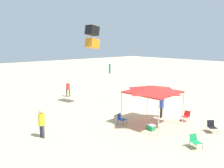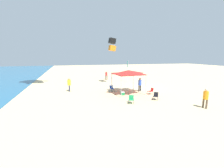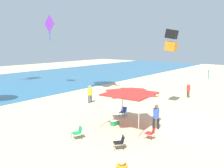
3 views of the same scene
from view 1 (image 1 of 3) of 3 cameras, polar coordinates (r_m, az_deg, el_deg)
The scene contains 12 objects.
ground at distance 22.43m, azimuth 10.42°, elevation -6.19°, with size 120.00×120.00×0.10m, color #D6BC8C.
canopy_tent at distance 17.69m, azimuth 9.89°, elevation -1.26°, with size 3.60×3.62×3.02m.
folding_chair_facing_ocean at distance 17.92m, azimuth 23.03°, elevation -9.31°, with size 0.81×0.80×0.82m.
folding_chair_near_cooler at distance 19.63m, azimuth 17.55°, elevation -7.28°, with size 0.58×0.67×0.82m.
folding_chair_right_of_tent at distance 15.06m, azimuth 19.49°, elevation -12.79°, with size 0.78×0.72×0.82m.
folding_chair_left_of_tent at distance 18.06m, azimuth 2.17°, elevation -8.32°, with size 0.73×0.65×0.82m.
cooler_box at distance 17.25m, azimuth 9.40°, elevation -10.31°, with size 0.67×0.49×0.40m.
banner_flag at distance 25.88m, azimuth -0.40°, elevation 1.67°, with size 0.36×0.06×3.96m.
person_watching_sky at distance 27.29m, azimuth -10.64°, elevation -0.91°, with size 0.42×0.42×1.78m.
person_kite_handler at distance 19.95m, azimuth 11.95°, elevation -4.89°, with size 0.44×0.46×1.86m.
person_near_umbrella at distance 16.13m, azimuth -16.73°, elevation -8.67°, with size 0.51×0.45×1.89m.
kite_box_black at distance 22.56m, azimuth -4.82°, elevation 11.32°, with size 1.06×1.18×2.19m.
Camera 1 is at (-13.14, 17.07, 6.19)m, focal length 37.65 mm.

